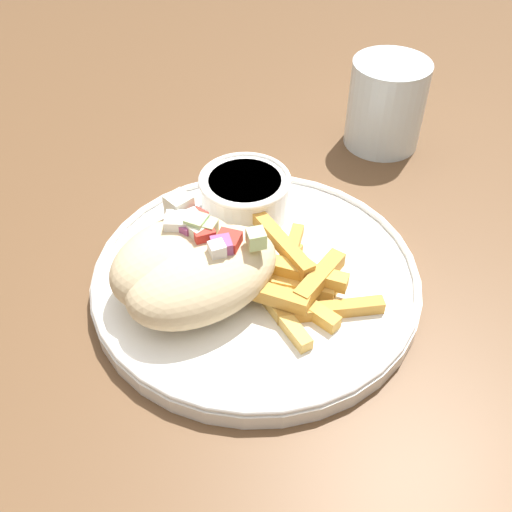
% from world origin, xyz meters
% --- Properties ---
extents(table, '(1.45, 1.45, 0.77)m').
position_xyz_m(table, '(0.00, 0.00, 0.70)').
color(table, brown).
rests_on(table, ground_plane).
extents(plate, '(0.27, 0.27, 0.02)m').
position_xyz_m(plate, '(0.03, -0.06, 0.78)').
color(plate, white).
rests_on(plate, table).
extents(pita_sandwich_near, '(0.13, 0.10, 0.06)m').
position_xyz_m(pita_sandwich_near, '(-0.01, -0.06, 0.81)').
color(pita_sandwich_near, beige).
rests_on(pita_sandwich_near, plate).
extents(pita_sandwich_far, '(0.12, 0.10, 0.06)m').
position_xyz_m(pita_sandwich_far, '(-0.03, -0.04, 0.81)').
color(pita_sandwich_far, beige).
rests_on(pita_sandwich_far, plate).
extents(fries_pile, '(0.11, 0.12, 0.03)m').
position_xyz_m(fries_pile, '(0.05, -0.09, 0.79)').
color(fries_pile, '#E5B251').
rests_on(fries_pile, plate).
extents(sauce_ramekin, '(0.08, 0.08, 0.04)m').
position_xyz_m(sauce_ramekin, '(0.07, 0.02, 0.80)').
color(sauce_ramekin, white).
rests_on(sauce_ramekin, plate).
extents(water_glass, '(0.08, 0.08, 0.09)m').
position_xyz_m(water_glass, '(0.26, 0.06, 0.81)').
color(water_glass, silver).
rests_on(water_glass, table).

